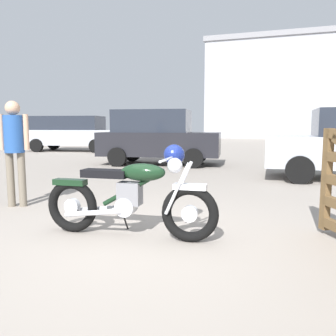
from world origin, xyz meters
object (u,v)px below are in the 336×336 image
at_px(bystander, 14,142).
at_px(vintage_motorcycle, 133,195).
at_px(pale_sedan_back, 158,137).
at_px(silver_sedan_mid, 71,132).

bearing_deg(bystander, vintage_motorcycle, 51.12).
xyz_separation_m(pale_sedan_back, silver_sedan_mid, (-6.29, 4.12, 0.02)).
bearing_deg(vintage_motorcycle, bystander, 157.90).
bearing_deg(pale_sedan_back, vintage_motorcycle, -79.56).
bearing_deg(pale_sedan_back, bystander, -98.10).
height_order(bystander, pale_sedan_back, pale_sedan_back).
bearing_deg(bystander, silver_sedan_mid, -170.38).
relative_size(vintage_motorcycle, bystander, 1.25).
bearing_deg(vintage_motorcycle, silver_sedan_mid, 123.10).
relative_size(vintage_motorcycle, pale_sedan_back, 0.51).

